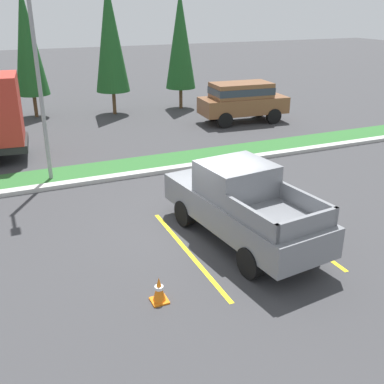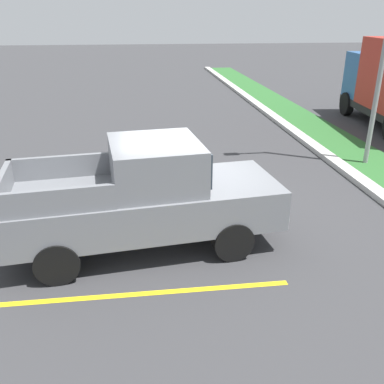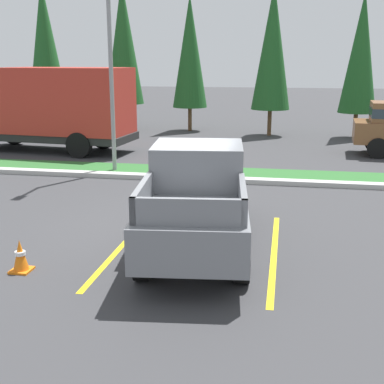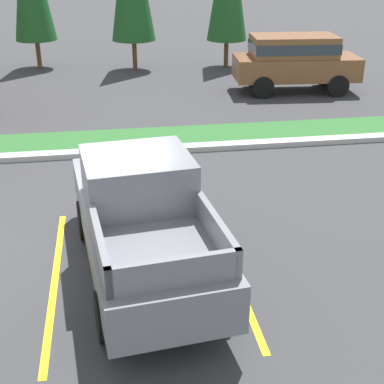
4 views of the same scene
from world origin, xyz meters
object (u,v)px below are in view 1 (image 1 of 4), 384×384
at_px(cypress_tree_rightmost, 180,39).
at_px(suv_distant, 242,99).
at_px(street_light, 38,68).
at_px(pickup_truck_main, 241,204).
at_px(traffic_cone, 159,290).
at_px(cypress_tree_center, 27,41).
at_px(cypress_tree_right_inner, 110,36).

bearing_deg(cypress_tree_rightmost, suv_distant, -70.73).
xyz_separation_m(street_light, cypress_tree_rightmost, (8.99, 9.61, 0.03)).
bearing_deg(cypress_tree_rightmost, pickup_truck_main, -107.02).
relative_size(cypress_tree_rightmost, traffic_cone, 11.33).
distance_m(cypress_tree_center, cypress_tree_rightmost, 8.43).
height_order(cypress_tree_right_inner, cypress_tree_rightmost, cypress_tree_right_inner).
bearing_deg(pickup_truck_main, suv_distant, 60.37).
relative_size(street_light, cypress_tree_right_inner, 0.94).
relative_size(street_light, cypress_tree_center, 0.99).
bearing_deg(cypress_tree_right_inner, cypress_tree_center, 166.05).
relative_size(cypress_tree_right_inner, cypress_tree_rightmost, 1.07).
relative_size(street_light, traffic_cone, 11.40).
bearing_deg(cypress_tree_center, cypress_tree_rightmost, -7.69).
bearing_deg(pickup_truck_main, street_light, 121.44).
xyz_separation_m(cypress_tree_center, cypress_tree_right_inner, (4.24, -1.05, 0.20)).
bearing_deg(street_light, cypress_tree_rightmost, 46.91).
distance_m(pickup_truck_main, traffic_cone, 3.50).
relative_size(suv_distant, traffic_cone, 7.88).
bearing_deg(suv_distant, pickup_truck_main, -119.63).
xyz_separation_m(cypress_tree_center, cypress_tree_rightmost, (8.35, -1.13, -0.08)).
relative_size(pickup_truck_main, cypress_tree_rightmost, 0.80).
xyz_separation_m(cypress_tree_center, traffic_cone, (0.46, -19.09, -3.79)).
xyz_separation_m(suv_distant, cypress_tree_center, (-9.98, 5.76, 2.85)).
height_order(suv_distant, street_light, street_light).
relative_size(cypress_tree_right_inner, traffic_cone, 12.12).
bearing_deg(cypress_tree_center, street_light, -93.40).
bearing_deg(street_light, pickup_truck_main, -58.56).
bearing_deg(cypress_tree_right_inner, pickup_truck_main, -92.98).
relative_size(street_light, cypress_tree_rightmost, 1.01).
height_order(pickup_truck_main, cypress_tree_right_inner, cypress_tree_right_inner).
distance_m(suv_distant, street_light, 12.04).
bearing_deg(cypress_tree_rightmost, cypress_tree_right_inner, 178.96).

